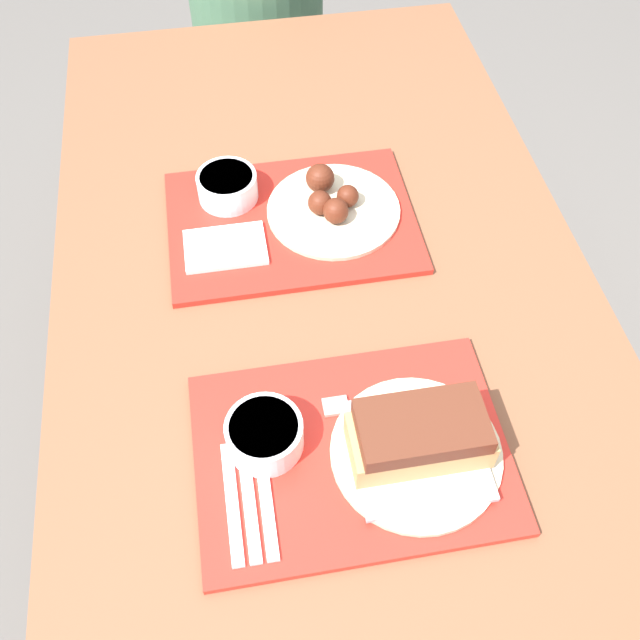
{
  "coord_description": "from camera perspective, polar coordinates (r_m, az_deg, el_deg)",
  "views": [
    {
      "loc": [
        -0.13,
        -0.62,
        1.67
      ],
      "look_at": [
        -0.03,
        0.02,
        0.81
      ],
      "focal_mm": 40.0,
      "sensor_mm": 36.0,
      "label": 1
    }
  ],
  "objects": [
    {
      "name": "tray_near",
      "position": [
        1.0,
        2.52,
        -10.51
      ],
      "size": [
        0.43,
        0.31,
        0.01
      ],
      "color": "red",
      "rests_on": "picnic_table"
    },
    {
      "name": "plastic_knife_near",
      "position": [
        0.96,
        -4.36,
        -13.97
      ],
      "size": [
        0.02,
        0.17,
        0.0
      ],
      "color": "white",
      "rests_on": "tray_near"
    },
    {
      "name": "bowl_coleslaw_near",
      "position": [
        0.97,
        -4.47,
        -9.06
      ],
      "size": [
        0.11,
        0.11,
        0.05
      ],
      "color": "silver",
      "rests_on": "tray_near"
    },
    {
      "name": "napkin_far",
      "position": [
        1.21,
        -7.58,
        5.8
      ],
      "size": [
        0.14,
        0.1,
        0.01
      ],
      "color": "white",
      "rests_on": "tray_far"
    },
    {
      "name": "brisket_sandwich_plate",
      "position": [
        0.96,
        7.9,
        -9.57
      ],
      "size": [
        0.23,
        0.23,
        0.09
      ],
      "color": "beige",
      "rests_on": "tray_near"
    },
    {
      "name": "picnic_bench_far",
      "position": [
        2.2,
        -4.48,
        16.54
      ],
      "size": [
        0.84,
        0.28,
        0.43
      ],
      "color": "brown",
      "rests_on": "ground_plane"
    },
    {
      "name": "bowl_coleslaw_far",
      "position": [
        1.28,
        -7.43,
        10.64
      ],
      "size": [
        0.11,
        0.11,
        0.05
      ],
      "color": "silver",
      "rests_on": "tray_far"
    },
    {
      "name": "plastic_fork_near",
      "position": [
        0.96,
        -5.7,
        -14.14
      ],
      "size": [
        0.02,
        0.17,
        0.0
      ],
      "color": "white",
      "rests_on": "tray_near"
    },
    {
      "name": "plastic_spoon_near",
      "position": [
        0.96,
        -7.04,
        -14.31
      ],
      "size": [
        0.02,
        0.17,
        0.0
      ],
      "color": "white",
      "rests_on": "tray_near"
    },
    {
      "name": "ground_plane",
      "position": [
        1.78,
        0.95,
        -16.15
      ],
      "size": [
        12.0,
        12.0,
        0.0
      ],
      "primitive_type": "plane",
      "color": "#605B56"
    },
    {
      "name": "condiment_packet",
      "position": [
        1.02,
        1.25,
        -6.9
      ],
      "size": [
        0.04,
        0.03,
        0.01
      ],
      "color": "#A59E93",
      "rests_on": "tray_near"
    },
    {
      "name": "tray_far",
      "position": [
        1.26,
        -2.29,
        7.87
      ],
      "size": [
        0.43,
        0.31,
        0.01
      ],
      "color": "red",
      "rests_on": "picnic_table"
    },
    {
      "name": "wings_plate_far",
      "position": [
        1.26,
        0.9,
        9.35
      ],
      "size": [
        0.23,
        0.23,
        0.06
      ],
      "color": "beige",
      "rests_on": "tray_far"
    },
    {
      "name": "picnic_table",
      "position": [
        1.17,
        1.39,
        -4.23
      ],
      "size": [
        0.89,
        1.85,
        0.77
      ],
      "color": "brown",
      "rests_on": "ground_plane"
    }
  ]
}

